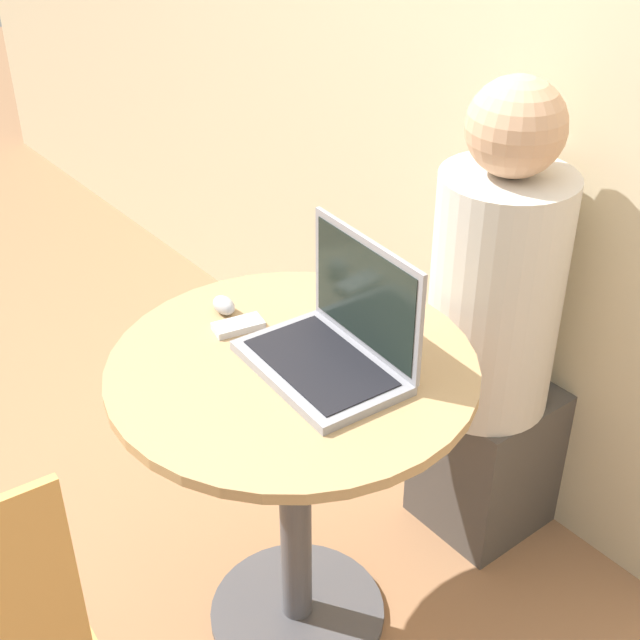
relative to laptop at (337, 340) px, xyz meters
name	(u,v)px	position (x,y,z in m)	size (l,w,h in m)	color
ground_plane	(298,614)	(-0.06, -0.07, -0.83)	(12.00, 12.00, 0.00)	#9E704C
back_wall	(574,38)	(-0.06, 0.72, 0.47)	(7.00, 0.05, 2.60)	beige
round_table	(294,440)	(-0.06, -0.07, -0.27)	(0.77, 0.77, 0.77)	#4C4C51
laptop	(337,340)	(0.00, 0.00, 0.00)	(0.36, 0.25, 0.27)	gray
cell_phone	(238,326)	(-0.24, -0.08, -0.05)	(0.07, 0.12, 0.02)	silver
computer_mouse	(224,305)	(-0.31, -0.07, -0.04)	(0.06, 0.04, 0.04)	#B2B2B7
person_seated	(500,356)	(-0.02, 0.56, -0.29)	(0.32, 0.49, 1.27)	#4C4742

